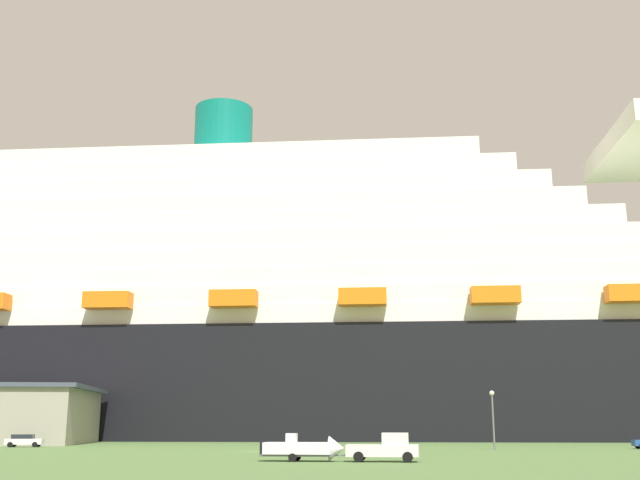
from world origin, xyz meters
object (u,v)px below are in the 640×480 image
(pickup_truck, at_px, (386,448))
(small_boat_on_trailer, at_px, (307,449))
(street_lamp, at_px, (493,410))
(parked_car_white_van, at_px, (24,440))
(cruise_ship, at_px, (339,324))

(pickup_truck, height_order, small_boat_on_trailer, pickup_truck)
(street_lamp, distance_m, parked_car_white_van, 58.79)
(parked_car_white_van, bearing_deg, pickup_truck, -44.24)
(cruise_ship, bearing_deg, street_lamp, -75.21)
(pickup_truck, distance_m, parked_car_white_van, 58.38)
(cruise_ship, bearing_deg, parked_car_white_van, -135.21)
(street_lamp, bearing_deg, parked_car_white_van, 167.18)
(pickup_truck, xyz_separation_m, street_lamp, (15.40, 27.71, 3.37))
(cruise_ship, xyz_separation_m, small_boat_on_trailer, (-6.90, -82.00, -20.32))
(pickup_truck, height_order, parked_car_white_van, pickup_truck)
(small_boat_on_trailer, relative_size, street_lamp, 1.13)
(street_lamp, xyz_separation_m, parked_car_white_van, (-57.22, 13.02, -3.58))
(small_boat_on_trailer, xyz_separation_m, parked_car_white_van, (-35.71, 39.70, -0.13))
(street_lamp, bearing_deg, cruise_ship, 104.79)
(cruise_ship, xyz_separation_m, parked_car_white_van, (-42.62, -42.30, -20.45))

